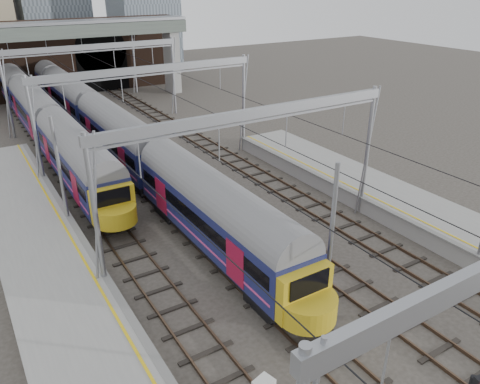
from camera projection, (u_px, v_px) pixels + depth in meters
ground at (356, 331)px, 19.75m from camera, size 160.00×160.00×0.00m
platform_left at (98, 382)px, 16.57m from camera, size 4.32×55.00×1.12m
tracks at (196, 200)px, 31.32m from camera, size 14.40×80.00×0.22m
overhead_line at (151, 85)px, 33.59m from camera, size 16.80×80.00×8.00m
retaining_wall at (71, 58)px, 58.70m from camera, size 28.00×2.75×9.00m
overbridge at (67, 40)px, 52.23m from camera, size 28.00×3.00×9.25m
train_main at (93, 115)px, 41.90m from camera, size 2.62×60.62×4.57m
train_second at (37, 111)px, 43.24m from camera, size 2.59×44.98×4.53m
equip_cover_a at (311, 249)px, 25.64m from camera, size 1.00×0.88×0.10m
equip_cover_b at (240, 210)px, 29.96m from camera, size 0.86×0.67×0.09m
equip_cover_c at (376, 318)px, 20.48m from camera, size 0.87×0.63×0.10m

